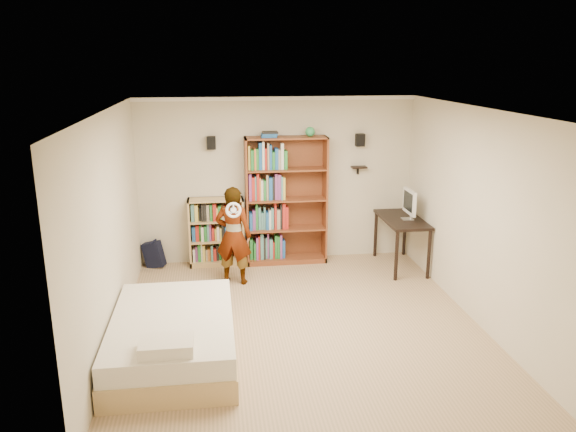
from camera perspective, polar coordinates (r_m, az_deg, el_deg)
The scene contains 14 objects.
ground at distance 7.31m, azimuth 1.25°, elevation -10.86°, with size 4.50×5.00×0.01m, color tan.
room_shell at distance 6.71m, azimuth 1.34°, elevation 2.73°, with size 4.52×5.02×2.71m.
crown_molding at distance 6.57m, azimuth 1.39°, elevation 10.47°, with size 4.50×5.00×0.06m.
speaker_left at distance 8.95m, azimuth -7.81°, elevation 7.38°, with size 0.14×0.12×0.20m, color black.
speaker_right at distance 9.26m, azimuth 7.33°, elevation 7.67°, with size 0.14×0.12×0.20m, color black.
wall_shelf at distance 9.35m, azimuth 7.22°, elevation 4.94°, with size 0.25×0.16×0.03m, color black.
tall_bookshelf at distance 9.12m, azimuth -0.19°, elevation 1.54°, with size 1.32×0.38×2.08m, color brown, non-canonical shape.
low_bookshelf at distance 9.20m, azimuth -7.27°, elevation -1.62°, with size 0.89×0.33×1.11m, color tan, non-canonical shape.
computer_desk at distance 9.24m, azimuth 11.39°, elevation -2.66°, with size 0.60×1.20×0.82m, color black, non-canonical shape.
imac at distance 9.01m, azimuth 12.11°, elevation 1.13°, with size 0.10×0.48×0.48m, color white, non-canonical shape.
daybed at distance 6.57m, azimuth -11.60°, elevation -11.42°, with size 1.36×2.10×0.62m, color white, non-canonical shape.
person at distance 8.35m, azimuth -5.56°, elevation -1.99°, with size 0.54×0.36×1.49m, color black.
wii_wheel at distance 7.96m, azimuth -5.57°, elevation 0.60°, with size 0.23×0.23×0.04m, color white.
navy_bag at distance 9.37m, azimuth -13.47°, elevation -3.78°, with size 0.32×0.21×0.43m, color black, non-canonical shape.
Camera 1 is at (-1.03, -6.46, 3.25)m, focal length 35.00 mm.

